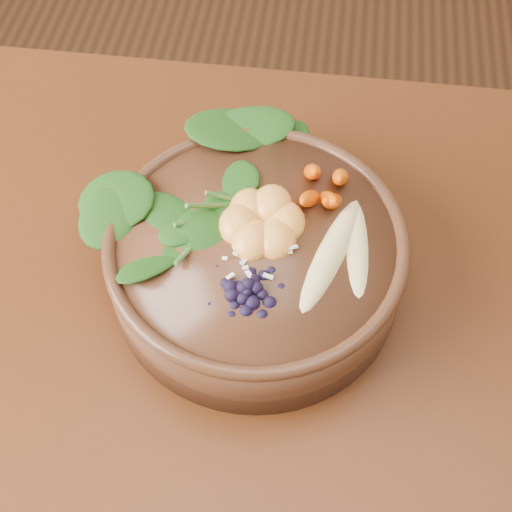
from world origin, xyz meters
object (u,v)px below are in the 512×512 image
at_px(carrot_cluster, 327,159).
at_px(dining_table, 429,428).
at_px(kale_heap, 224,168).
at_px(banana_halves, 346,242).
at_px(mandarin_cluster, 262,214).
at_px(blueberry_pile, 244,280).
at_px(stoneware_bowl, 256,261).

bearing_deg(carrot_cluster, dining_table, -46.63).
bearing_deg(kale_heap, banana_halves, -28.92).
relative_size(dining_table, mandarin_cluster, 16.50).
xyz_separation_m(dining_table, blueberry_pile, (-0.21, 0.04, 0.20)).
xyz_separation_m(banana_halves, blueberry_pile, (-0.09, -0.06, 0.01)).
bearing_deg(kale_heap, blueberry_pile, -73.57).
height_order(banana_halves, blueberry_pile, blueberry_pile).
xyz_separation_m(stoneware_bowl, blueberry_pile, (-0.00, -0.06, 0.06)).
bearing_deg(mandarin_cluster, blueberry_pile, -94.64).
bearing_deg(dining_table, carrot_cluster, 128.00).
distance_m(dining_table, carrot_cluster, 0.32).
bearing_deg(dining_table, blueberry_pile, 168.57).
relative_size(carrot_cluster, banana_halves, 0.50).
relative_size(dining_table, carrot_cluster, 18.97).
height_order(kale_heap, banana_halves, kale_heap).
height_order(dining_table, mandarin_cluster, mandarin_cluster).
relative_size(stoneware_bowl, blueberry_pile, 2.16).
bearing_deg(blueberry_pile, banana_halves, 33.11).
xyz_separation_m(mandarin_cluster, blueberry_pile, (-0.01, -0.08, 0.00)).
relative_size(kale_heap, carrot_cluster, 2.38).
bearing_deg(stoneware_bowl, banana_halves, -2.63).
distance_m(kale_heap, blueberry_pile, 0.14).
bearing_deg(banana_halves, dining_table, -35.62).
bearing_deg(mandarin_cluster, carrot_cluster, 44.82).
bearing_deg(blueberry_pile, kale_heap, 106.43).
height_order(banana_halves, mandarin_cluster, mandarin_cluster).
bearing_deg(kale_heap, mandarin_cluster, -47.16).
bearing_deg(blueberry_pile, carrot_cluster, 65.08).
distance_m(dining_table, stoneware_bowl, 0.27).
relative_size(carrot_cluster, mandarin_cluster, 0.87).
distance_m(stoneware_bowl, kale_heap, 0.10).
bearing_deg(carrot_cluster, stoneware_bowl, -123.69).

